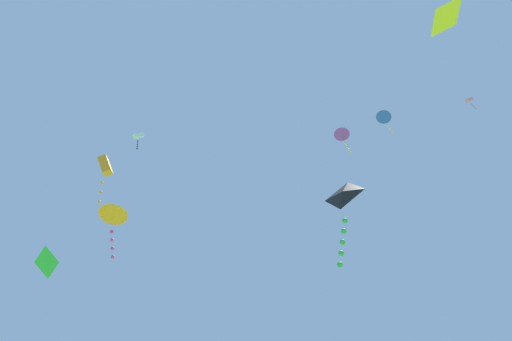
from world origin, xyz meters
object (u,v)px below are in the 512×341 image
object	(u,v)px
kite_orange_box	(105,167)
kite_blue_delta	(384,117)
kite_white_box	(139,136)
kite_purple_delta	(342,135)
kite_pink_box	(470,100)
kite_green_diamond	(48,263)
kite_black_diamond	(343,198)
kite_yellow_diamond	(445,17)
kite_orange_delta	(114,215)

from	to	relation	value
kite_orange_box	kite_blue_delta	distance (m)	25.18
kite_white_box	kite_blue_delta	distance (m)	22.82
kite_purple_delta	kite_blue_delta	distance (m)	9.00
kite_pink_box	kite_orange_box	bearing A→B (deg)	-177.93
kite_orange_box	kite_green_diamond	size ratio (longest dim) A/B	2.60
kite_green_diamond	kite_white_box	distance (m)	15.05
kite_black_diamond	kite_purple_delta	bearing A→B (deg)	75.94
kite_pink_box	kite_black_diamond	distance (m)	23.65
kite_orange_box	kite_yellow_diamond	size ratio (longest dim) A/B	1.75
kite_pink_box	kite_yellow_diamond	size ratio (longest dim) A/B	0.73
kite_orange_delta	kite_purple_delta	size ratio (longest dim) A/B	1.17
kite_orange_delta	kite_blue_delta	world-z (taller)	kite_blue_delta
kite_green_diamond	kite_yellow_diamond	world-z (taller)	kite_yellow_diamond
kite_orange_box	kite_white_box	xyz separation A→B (m)	(-1.19, 6.88, 8.39)
kite_yellow_diamond	kite_pink_box	bearing A→B (deg)	58.04
kite_black_diamond	kite_purple_delta	world-z (taller)	kite_purple_delta
kite_green_diamond	kite_black_diamond	distance (m)	21.04
kite_yellow_diamond	kite_purple_delta	xyz separation A→B (m)	(-3.08, 11.86, 2.67)
kite_orange_delta	kite_yellow_diamond	world-z (taller)	kite_yellow_diamond
kite_purple_delta	kite_orange_box	bearing A→B (deg)	-169.05
kite_orange_box	kite_black_diamond	bearing A→B (deg)	-42.43
kite_green_diamond	kite_orange_box	bearing A→B (deg)	-33.11
kite_yellow_diamond	kite_purple_delta	size ratio (longest dim) A/B	0.83
kite_yellow_diamond	kite_black_diamond	bearing A→B (deg)	-157.20
kite_black_diamond	kite_yellow_diamond	bearing A→B (deg)	22.80
kite_blue_delta	kite_green_diamond	bearing A→B (deg)	-166.89
kite_pink_box	kite_blue_delta	size ratio (longest dim) A/B	0.50
kite_pink_box	kite_green_diamond	xyz separation A→B (m)	(-28.40, 1.04, -11.54)
kite_pink_box	kite_white_box	size ratio (longest dim) A/B	0.62
kite_purple_delta	kite_black_diamond	bearing A→B (deg)	-104.06
kite_purple_delta	kite_green_diamond	bearing A→B (deg)	-176.46
kite_yellow_diamond	kite_purple_delta	distance (m)	12.54
kite_pink_box	kite_purple_delta	xyz separation A→B (m)	(-9.08, 2.24, -1.04)
kite_orange_box	kite_purple_delta	distance (m)	17.29
kite_purple_delta	kite_blue_delta	world-z (taller)	kite_blue_delta
kite_orange_box	kite_yellow_diamond	world-z (taller)	kite_yellow_diamond
kite_yellow_diamond	kite_blue_delta	size ratio (longest dim) A/B	0.69
kite_green_diamond	kite_orange_delta	xyz separation A→B (m)	(5.93, -5.55, 0.10)
kite_orange_box	kite_pink_box	bearing A→B (deg)	2.07
kite_yellow_diamond	kite_blue_delta	bearing A→B (deg)	82.59
kite_black_diamond	kite_yellow_diamond	xyz separation A→B (m)	(6.76, 2.84, 11.83)
kite_white_box	kite_purple_delta	xyz separation A→B (m)	(17.49, -3.73, -3.61)
kite_orange_box	kite_black_diamond	size ratio (longest dim) A/B	1.32
kite_green_diamond	kite_yellow_diamond	xyz separation A→B (m)	(22.39, -10.66, 7.83)
kite_pink_box	kite_black_diamond	xyz separation A→B (m)	(-12.76, -12.46, -15.53)
kite_green_diamond	kite_black_diamond	size ratio (longest dim) A/B	0.51
kite_green_diamond	kite_black_diamond	world-z (taller)	kite_green_diamond
kite_green_diamond	kite_orange_delta	bearing A→B (deg)	-43.10
kite_black_diamond	kite_pink_box	bearing A→B (deg)	44.32
kite_green_diamond	kite_purple_delta	world-z (taller)	kite_purple_delta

